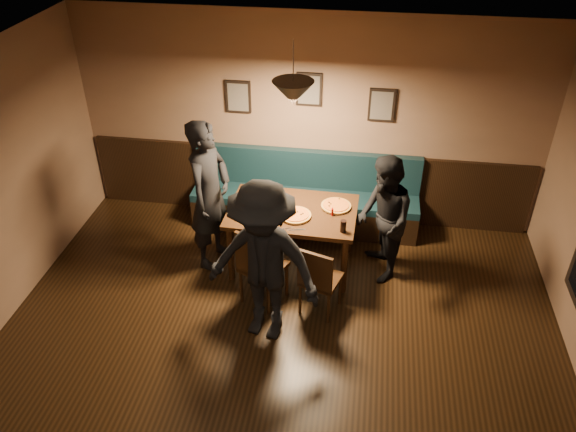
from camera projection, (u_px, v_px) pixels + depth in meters
The scene contains 23 objects.
floor at pixel (260, 422), 5.20m from camera, with size 7.00×7.00×0.00m, color black.
ceiling at pixel (248, 147), 3.64m from camera, with size 7.00×7.00×0.00m, color silver.
wall_back at pixel (309, 122), 7.29m from camera, with size 6.00×6.00×0.00m, color #8C704F.
wainscot at pixel (307, 184), 7.77m from camera, with size 5.88×0.06×1.00m, color black.
booth_bench at pixel (305, 194), 7.55m from camera, with size 3.00×0.60×1.00m, color #0F232D, non-canonical shape.
picture_left at pixel (238, 97), 7.21m from camera, with size 0.32×0.04×0.42m, color black.
picture_center at pixel (309, 89), 7.02m from camera, with size 0.32×0.04×0.42m, color black.
picture_right at pixel (382, 105), 6.99m from camera, with size 0.32×0.04×0.42m, color black.
pendant_lamp at pixel (293, 93), 5.87m from camera, with size 0.44×0.44×0.25m, color black.
dining_table at pixel (292, 238), 6.90m from camera, with size 1.50×0.96×0.80m, color black.
chair_near_left at pixel (264, 265), 6.32m from camera, with size 0.43×0.43×0.98m, color #331C0E, non-canonical shape.
chair_near_right at pixel (321, 278), 6.20m from camera, with size 0.39×0.39×0.89m, color black, non-canonical shape.
diner_left at pixel (210, 195), 6.68m from camera, with size 0.69×0.45×1.88m, color black.
diner_right at pixel (383, 220), 6.54m from camera, with size 0.76×0.59×1.56m, color black.
diner_front at pixel (263, 264), 5.65m from camera, with size 1.19×0.68×1.84m, color black.
pizza_a at pixel (258, 200), 6.81m from camera, with size 0.32×0.32×0.04m, color orange.
pizza_b at pixel (295, 215), 6.55m from camera, with size 0.36×0.36×0.04m, color #C26224.
pizza_c at pixel (336, 206), 6.71m from camera, with size 0.36×0.36×0.04m, color orange.
soda_glass at pixel (343, 226), 6.27m from camera, with size 0.07×0.07×0.14m, color black.
tabasco_bottle at pixel (332, 211), 6.55m from camera, with size 0.03×0.03×0.11m, color #910804.
napkin_a at pixel (243, 196), 6.92m from camera, with size 0.15×0.15×0.01m, color #207827.
napkin_b at pixel (243, 217), 6.55m from camera, with size 0.13×0.13×0.01m, color #207A28.
cutlery_set at pixel (289, 229), 6.35m from camera, with size 0.02×0.18×0.00m, color silver.
Camera 1 is at (0.74, -3.19, 4.46)m, focal length 35.53 mm.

